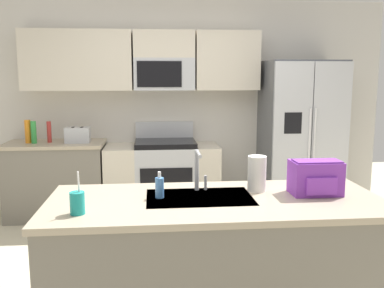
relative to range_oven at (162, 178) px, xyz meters
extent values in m
plane|color=beige|center=(0.23, -1.80, -0.44)|extent=(9.00, 9.00, 0.00)
cube|color=beige|center=(0.23, 0.35, 0.86)|extent=(5.20, 0.10, 2.60)
cube|color=beige|center=(-1.27, 0.14, 1.41)|extent=(0.70, 0.32, 0.70)
cube|color=beige|center=(-0.63, 0.14, 1.41)|extent=(0.57, 0.32, 0.70)
cube|color=beige|center=(0.80, 0.14, 1.41)|extent=(0.77, 0.32, 0.70)
cube|color=#B7BABF|center=(0.04, 0.14, 1.25)|extent=(0.72, 0.32, 0.38)
cube|color=black|center=(-0.02, -0.03, 1.25)|extent=(0.52, 0.01, 0.30)
cube|color=beige|center=(0.04, 0.14, 1.60)|extent=(0.72, 0.32, 0.32)
cube|color=slate|center=(-1.26, 0.00, -0.01)|extent=(1.11, 0.60, 0.86)
cube|color=tan|center=(-1.26, 0.00, 0.44)|extent=(1.14, 0.63, 0.04)
cube|color=#B7BABF|center=(0.04, 0.00, -0.02)|extent=(0.72, 0.60, 0.84)
cube|color=black|center=(0.04, -0.31, 0.01)|extent=(0.60, 0.01, 0.36)
cube|color=black|center=(0.04, 0.00, 0.43)|extent=(0.72, 0.60, 0.06)
cube|color=#B7BABF|center=(0.04, 0.27, 0.56)|extent=(0.72, 0.06, 0.20)
cube|color=beige|center=(-0.50, 0.00, -0.02)|extent=(0.36, 0.60, 0.84)
cube|color=beige|center=(0.54, 0.00, -0.02)|extent=(0.28, 0.60, 0.84)
cube|color=#4C4F54|center=(1.68, -0.05, 0.48)|extent=(0.90, 0.70, 1.85)
cube|color=#B7BABF|center=(1.46, -0.42, 0.48)|extent=(0.44, 0.04, 1.81)
cube|color=#B7BABF|center=(1.91, -0.42, 0.48)|extent=(0.44, 0.04, 1.81)
cylinder|color=silver|center=(1.65, -0.45, 0.57)|extent=(0.02, 0.02, 0.60)
cylinder|color=silver|center=(1.71, -0.45, 0.57)|extent=(0.02, 0.02, 0.60)
cube|color=black|center=(1.46, -0.44, 0.70)|extent=(0.20, 0.00, 0.24)
cube|color=slate|center=(0.28, -2.46, -0.01)|extent=(2.09, 0.84, 0.86)
cube|color=tan|center=(0.28, -2.46, 0.44)|extent=(2.13, 0.88, 0.04)
cube|color=#B7BABF|center=(0.18, -2.41, 0.44)|extent=(0.68, 0.44, 0.03)
cube|color=#B7BABF|center=(-0.98, -0.05, 0.55)|extent=(0.28, 0.16, 0.18)
cube|color=black|center=(-1.03, -0.05, 0.63)|extent=(0.03, 0.11, 0.01)
cube|color=black|center=(-0.93, -0.05, 0.63)|extent=(0.03, 0.11, 0.01)
cylinder|color=#B2332D|center=(-1.31, 0.00, 0.58)|extent=(0.05, 0.05, 0.25)
cylinder|color=orange|center=(-1.55, -0.03, 0.59)|extent=(0.07, 0.07, 0.27)
cylinder|color=green|center=(-1.48, -0.06, 0.59)|extent=(0.06, 0.06, 0.26)
cylinder|color=#B7BABF|center=(0.18, -2.24, 0.60)|extent=(0.03, 0.03, 0.28)
cylinder|color=#B7BABF|center=(0.18, -2.34, 0.73)|extent=(0.02, 0.20, 0.02)
cylinder|color=#B7BABF|center=(0.24, -2.24, 0.51)|extent=(0.02, 0.02, 0.10)
cylinder|color=teal|center=(-0.54, -2.68, 0.52)|extent=(0.08, 0.08, 0.13)
cylinder|color=white|center=(-0.53, -2.68, 0.63)|extent=(0.01, 0.03, 0.14)
cylinder|color=#4C8CD8|center=(-0.07, -2.40, 0.52)|extent=(0.06, 0.06, 0.13)
cylinder|color=white|center=(-0.07, -2.40, 0.61)|extent=(0.02, 0.02, 0.04)
cylinder|color=white|center=(0.58, -2.30, 0.58)|extent=(0.12, 0.12, 0.24)
cube|color=purple|center=(0.95, -2.41, 0.57)|extent=(0.32, 0.20, 0.22)
cube|color=#702F97|center=(0.95, -2.43, 0.67)|extent=(0.30, 0.14, 0.03)
cube|color=purple|center=(0.95, -2.52, 0.54)|extent=(0.20, 0.03, 0.11)
camera|label=1|loc=(-0.11, -5.02, 1.23)|focal=39.52mm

